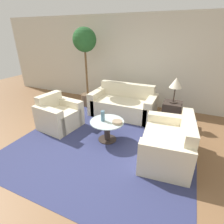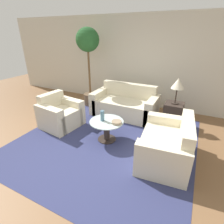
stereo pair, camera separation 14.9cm
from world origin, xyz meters
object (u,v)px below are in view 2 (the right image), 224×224
object	(u,v)px
loveseat	(168,146)
bowl	(117,122)
sofa_main	(125,105)
vase	(102,116)
table_lamp	(178,84)
armchair	(60,115)
potted_plant	(88,52)
coffee_table	(107,128)

from	to	relation	value
loveseat	bowl	xyz separation A→B (m)	(-1.04, 0.08, 0.19)
sofa_main	vase	bearing A→B (deg)	-87.63
loveseat	table_lamp	size ratio (longest dim) A/B	2.22
sofa_main	vase	distance (m)	1.41
loveseat	armchair	bearing A→B (deg)	-98.52
sofa_main	bowl	bearing A→B (deg)	-74.72
loveseat	table_lamp	world-z (taller)	table_lamp
potted_plant	vase	distance (m)	2.31
table_lamp	sofa_main	bearing A→B (deg)	177.42
vase	armchair	bearing A→B (deg)	176.75
table_lamp	bowl	bearing A→B (deg)	-124.87
coffee_table	table_lamp	size ratio (longest dim) A/B	1.16
table_lamp	vase	bearing A→B (deg)	-132.86
coffee_table	vase	distance (m)	0.28
armchair	sofa_main	bearing A→B (deg)	-34.72
armchair	vase	size ratio (longest dim) A/B	4.29
sofa_main	coffee_table	world-z (taller)	sofa_main
bowl	table_lamp	bearing A→B (deg)	55.13
loveseat	table_lamp	xyz separation A→B (m)	(-0.13, 1.38, 0.75)
table_lamp	bowl	xyz separation A→B (m)	(-0.91, -1.31, -0.56)
coffee_table	armchair	bearing A→B (deg)	177.61
coffee_table	bowl	world-z (taller)	bowl
loveseat	table_lamp	bearing A→B (deg)	179.92
armchair	loveseat	bearing A→B (deg)	-85.67
armchair	loveseat	xyz separation A→B (m)	(2.59, -0.13, -0.00)
bowl	loveseat	bearing A→B (deg)	-4.13
bowl	coffee_table	bearing A→B (deg)	179.92
coffee_table	vase	world-z (taller)	vase
sofa_main	armchair	world-z (taller)	sofa_main
coffee_table	vase	xyz separation A→B (m)	(-0.09, -0.01, 0.27)
loveseat	potted_plant	size ratio (longest dim) A/B	0.60
armchair	table_lamp	xyz separation A→B (m)	(2.46, 1.25, 0.75)
table_lamp	loveseat	bearing A→B (deg)	-84.45
armchair	vase	distance (m)	1.26
armchair	bowl	distance (m)	1.56
loveseat	vase	xyz separation A→B (m)	(-1.36, 0.06, 0.27)
coffee_table	bowl	xyz separation A→B (m)	(0.23, -0.00, 0.19)
table_lamp	potted_plant	xyz separation A→B (m)	(-2.55, 0.27, 0.56)
bowl	vase	bearing A→B (deg)	-177.36
potted_plant	loveseat	bearing A→B (deg)	-31.53
armchair	coffee_table	xyz separation A→B (m)	(1.32, -0.06, 0.00)
sofa_main	coffee_table	size ratio (longest dim) A/B	2.48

